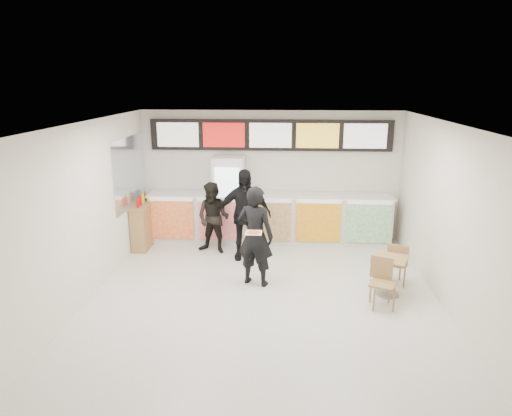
# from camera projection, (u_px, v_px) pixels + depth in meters

# --- Properties ---
(floor) EXTENTS (7.00, 7.00, 0.00)m
(floor) POSITION_uv_depth(u_px,v_px,m) (263.00, 303.00, 7.74)
(floor) COLOR beige
(floor) RESTS_ON ground
(ceiling) EXTENTS (7.00, 7.00, 0.00)m
(ceiling) POSITION_uv_depth(u_px,v_px,m) (264.00, 125.00, 6.93)
(ceiling) COLOR white
(ceiling) RESTS_ON wall_back
(wall_back) EXTENTS (6.00, 0.00, 6.00)m
(wall_back) POSITION_uv_depth(u_px,v_px,m) (270.00, 175.00, 10.70)
(wall_back) COLOR silver
(wall_back) RESTS_ON floor
(wall_left) EXTENTS (0.00, 7.00, 7.00)m
(wall_left) POSITION_uv_depth(u_px,v_px,m) (82.00, 216.00, 7.51)
(wall_left) COLOR silver
(wall_left) RESTS_ON floor
(wall_right) EXTENTS (0.00, 7.00, 7.00)m
(wall_right) POSITION_uv_depth(u_px,v_px,m) (454.00, 222.00, 7.15)
(wall_right) COLOR silver
(wall_right) RESTS_ON floor
(service_counter) EXTENTS (5.56, 0.77, 1.14)m
(service_counter) POSITION_uv_depth(u_px,v_px,m) (269.00, 218.00, 10.55)
(service_counter) COLOR silver
(service_counter) RESTS_ON floor
(menu_board) EXTENTS (5.50, 0.14, 0.70)m
(menu_board) POSITION_uv_depth(u_px,v_px,m) (270.00, 135.00, 10.35)
(menu_board) COLOR black
(menu_board) RESTS_ON wall_back
(drinks_fridge) EXTENTS (0.70, 0.67, 2.00)m
(drinks_fridge) POSITION_uv_depth(u_px,v_px,m) (229.00, 199.00, 10.51)
(drinks_fridge) COLOR white
(drinks_fridge) RESTS_ON floor
(mirror_panel) EXTENTS (0.01, 2.00, 1.50)m
(mirror_panel) POSITION_uv_depth(u_px,v_px,m) (130.00, 172.00, 9.80)
(mirror_panel) COLOR #B2B7BF
(mirror_panel) RESTS_ON wall_left
(customer_main) EXTENTS (0.78, 0.63, 1.86)m
(customer_main) POSITION_uv_depth(u_px,v_px,m) (255.00, 236.00, 8.25)
(customer_main) COLOR black
(customer_main) RESTS_ON floor
(customer_left) EXTENTS (0.90, 0.79, 1.56)m
(customer_left) POSITION_uv_depth(u_px,v_px,m) (214.00, 218.00, 9.84)
(customer_left) COLOR black
(customer_left) RESTS_ON floor
(customer_mid) EXTENTS (1.13, 0.49, 1.92)m
(customer_mid) POSITION_uv_depth(u_px,v_px,m) (244.00, 214.00, 9.48)
(customer_mid) COLOR black
(customer_mid) RESTS_ON floor
(pizza_slice) EXTENTS (0.36, 0.36, 0.02)m
(pizza_slice) POSITION_uv_depth(u_px,v_px,m) (254.00, 232.00, 7.75)
(pizza_slice) COLOR beige
(pizza_slice) RESTS_ON customer_main
(cafe_table) EXTENTS (0.91, 1.45, 0.83)m
(cafe_table) POSITION_uv_depth(u_px,v_px,m) (389.00, 269.00, 7.92)
(cafe_table) COLOR #9E7D48
(cafe_table) RESTS_ON floor
(condiment_ledge) EXTENTS (0.36, 0.89, 1.19)m
(condiment_ledge) POSITION_uv_depth(u_px,v_px,m) (143.00, 226.00, 10.22)
(condiment_ledge) COLOR #9E7D48
(condiment_ledge) RESTS_ON floor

